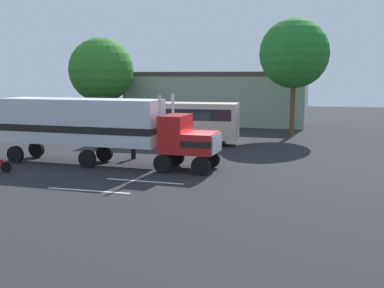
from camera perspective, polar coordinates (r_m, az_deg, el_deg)
The scene contains 10 objects.
ground_plane at distance 27.16m, azimuth 0.25°, elevation -3.27°, with size 120.00×120.00×0.00m, color #232326.
lane_stripe_near at distance 24.34m, azimuth -6.02°, elevation -4.70°, with size 4.40×0.16×0.01m, color silver.
lane_stripe_mid at distance 22.87m, azimuth -12.93°, elevation -5.75°, with size 4.40×0.16×0.01m, color silver.
semi_truck at distance 29.01m, azimuth -11.91°, elevation 2.36°, with size 14.34×3.92×4.50m.
person_bystander at distance 30.81m, azimuth -7.41°, elevation -0.23°, with size 0.37×0.47×1.63m.
parked_bus at distance 37.47m, azimuth -2.62°, elevation 3.21°, with size 11.05×2.81×3.40m.
parked_car at distance 41.84m, azimuth -15.99°, elevation 1.71°, with size 4.53×2.13×1.57m.
tree_left at distance 51.44m, azimuth -11.37°, elevation 9.10°, with size 7.10×7.10×9.74m.
tree_center at distance 42.87m, azimuth 12.76°, elevation 11.07°, with size 6.32×6.32×10.76m.
building_backdrop at distance 52.94m, azimuth 2.92°, elevation 6.04°, with size 21.31×8.05×6.02m.
Camera 1 is at (5.33, -26.03, 5.59)m, focal length 42.29 mm.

